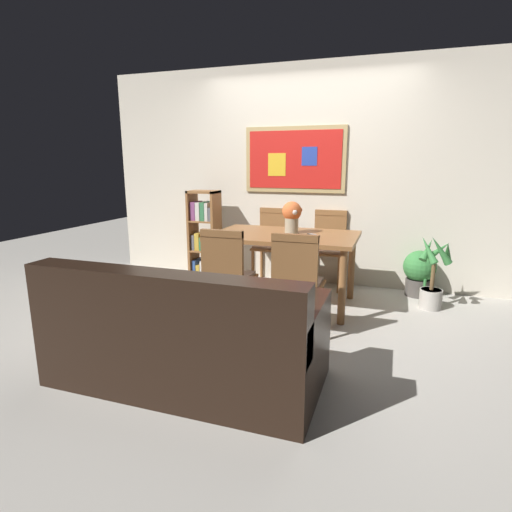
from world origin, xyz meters
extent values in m
plane|color=#B7B2A8|center=(0.00, 0.00, 0.00)|extent=(12.00, 12.00, 0.00)
cube|color=beige|center=(0.00, 1.37, 1.30)|extent=(5.20, 0.10, 2.60)
cube|color=tan|center=(-0.15, 1.31, 1.50)|extent=(1.23, 0.02, 0.77)
cube|color=red|center=(-0.15, 1.29, 1.50)|extent=(1.13, 0.01, 0.67)
cube|color=gold|center=(-0.36, 1.29, 1.44)|extent=(0.22, 0.00, 0.27)
cube|color=#263FA5|center=(0.04, 1.29, 1.54)|extent=(0.18, 0.00, 0.22)
cube|color=brown|center=(-0.02, 0.41, 0.73)|extent=(1.47, 0.94, 0.04)
cylinder|color=brown|center=(-0.67, 0.02, 0.35)|extent=(0.07, 0.07, 0.71)
cylinder|color=brown|center=(0.63, 0.02, 0.35)|extent=(0.07, 0.07, 0.71)
cylinder|color=brown|center=(-0.67, 0.80, 0.35)|extent=(0.07, 0.07, 0.71)
cylinder|color=brown|center=(0.63, 0.80, 0.35)|extent=(0.07, 0.07, 0.71)
cube|color=brown|center=(0.31, -0.31, 0.44)|extent=(0.40, 0.40, 0.03)
cube|color=#997A66|center=(0.31, -0.31, 0.47)|extent=(0.36, 0.36, 0.03)
cylinder|color=brown|center=(0.14, -0.48, 0.21)|extent=(0.04, 0.04, 0.42)
cylinder|color=brown|center=(0.48, -0.48, 0.21)|extent=(0.04, 0.04, 0.42)
cylinder|color=brown|center=(0.14, -0.14, 0.21)|extent=(0.04, 0.04, 0.42)
cylinder|color=brown|center=(0.48, -0.14, 0.21)|extent=(0.04, 0.04, 0.42)
cube|color=brown|center=(0.31, -0.49, 0.68)|extent=(0.38, 0.04, 0.46)
cube|color=brown|center=(0.31, -0.49, 0.88)|extent=(0.38, 0.05, 0.06)
cube|color=brown|center=(-0.39, 1.13, 0.44)|extent=(0.40, 0.40, 0.03)
cube|color=#997A66|center=(-0.39, 1.13, 0.47)|extent=(0.36, 0.36, 0.03)
cylinder|color=brown|center=(-0.22, 1.30, 0.21)|extent=(0.04, 0.04, 0.42)
cylinder|color=brown|center=(-0.56, 1.30, 0.21)|extent=(0.04, 0.04, 0.42)
cylinder|color=brown|center=(-0.22, 0.96, 0.21)|extent=(0.04, 0.04, 0.42)
cylinder|color=brown|center=(-0.56, 0.96, 0.21)|extent=(0.04, 0.04, 0.42)
cube|color=brown|center=(-0.39, 1.31, 0.68)|extent=(0.38, 0.04, 0.46)
cube|color=brown|center=(-0.39, 1.31, 0.88)|extent=(0.38, 0.05, 0.06)
cube|color=brown|center=(-0.32, -0.31, 0.44)|extent=(0.40, 0.40, 0.03)
cube|color=#997A66|center=(-0.32, -0.31, 0.47)|extent=(0.36, 0.36, 0.03)
cylinder|color=brown|center=(-0.49, -0.48, 0.21)|extent=(0.04, 0.04, 0.42)
cylinder|color=brown|center=(-0.15, -0.48, 0.21)|extent=(0.04, 0.04, 0.42)
cylinder|color=brown|center=(-0.49, -0.14, 0.21)|extent=(0.04, 0.04, 0.42)
cylinder|color=brown|center=(-0.15, -0.14, 0.21)|extent=(0.04, 0.04, 0.42)
cube|color=brown|center=(-0.32, -0.49, 0.68)|extent=(0.38, 0.04, 0.46)
cube|color=brown|center=(-0.32, -0.49, 0.88)|extent=(0.38, 0.05, 0.06)
cube|color=brown|center=(0.31, 1.12, 0.44)|extent=(0.40, 0.40, 0.03)
cube|color=#997A66|center=(0.31, 1.12, 0.47)|extent=(0.36, 0.36, 0.03)
cylinder|color=brown|center=(0.48, 1.29, 0.21)|extent=(0.04, 0.04, 0.42)
cylinder|color=brown|center=(0.14, 1.29, 0.21)|extent=(0.04, 0.04, 0.42)
cylinder|color=brown|center=(0.48, 0.95, 0.21)|extent=(0.04, 0.04, 0.42)
cylinder|color=brown|center=(0.14, 0.95, 0.21)|extent=(0.04, 0.04, 0.42)
cube|color=brown|center=(0.31, 1.30, 0.68)|extent=(0.38, 0.04, 0.46)
cube|color=brown|center=(0.31, 1.30, 0.88)|extent=(0.38, 0.05, 0.06)
cube|color=black|center=(-0.23, -1.31, 0.20)|extent=(1.80, 0.84, 0.40)
cube|color=black|center=(-0.23, -1.63, 0.62)|extent=(1.80, 0.20, 0.44)
cube|color=black|center=(-1.04, -1.31, 0.51)|extent=(0.18, 0.80, 0.22)
cube|color=black|center=(0.58, -1.31, 0.51)|extent=(0.18, 0.80, 0.22)
cube|color=#B78C33|center=(-0.68, -1.49, 0.56)|extent=(0.32, 0.16, 0.33)
cube|color=#334C72|center=(-0.23, -1.49, 0.56)|extent=(0.32, 0.16, 0.33)
cube|color=brown|center=(-1.38, 1.00, 0.56)|extent=(0.03, 0.28, 1.13)
cube|color=brown|center=(-1.05, 1.00, 0.56)|extent=(0.03, 0.28, 1.13)
cube|color=brown|center=(-1.22, 1.00, 0.01)|extent=(0.36, 0.28, 0.03)
cube|color=brown|center=(-1.22, 1.00, 1.11)|extent=(0.36, 0.28, 0.03)
cube|color=brown|center=(-1.22, 1.00, 0.38)|extent=(0.30, 0.28, 0.02)
cube|color=brown|center=(-1.22, 1.00, 0.75)|extent=(0.30, 0.28, 0.02)
cube|color=#2D4C8C|center=(-1.34, 1.00, 0.14)|extent=(0.04, 0.22, 0.22)
cube|color=gold|center=(-1.28, 1.00, 0.11)|extent=(0.05, 0.22, 0.16)
cube|color=beige|center=(-1.22, 1.00, 0.14)|extent=(0.05, 0.22, 0.22)
cube|color=#595960|center=(-1.17, 1.00, 0.14)|extent=(0.04, 0.22, 0.23)
cube|color=#7F3F72|center=(-1.12, 1.00, 0.14)|extent=(0.04, 0.22, 0.22)
cube|color=#337247|center=(-1.07, 1.00, 0.13)|extent=(0.04, 0.22, 0.20)
cube|color=#595960|center=(-1.34, 1.00, 0.48)|extent=(0.04, 0.22, 0.19)
cube|color=gold|center=(-1.28, 1.00, 0.49)|extent=(0.06, 0.22, 0.21)
cube|color=#337247|center=(-1.22, 1.00, 0.47)|extent=(0.06, 0.22, 0.17)
cube|color=#B2332D|center=(-1.16, 1.00, 0.49)|extent=(0.04, 0.22, 0.21)
cube|color=#7F3F72|center=(-1.33, 1.00, 0.88)|extent=(0.06, 0.22, 0.23)
cube|color=beige|center=(-1.26, 1.00, 0.87)|extent=(0.06, 0.22, 0.22)
cube|color=#337247|center=(-1.20, 1.00, 0.88)|extent=(0.06, 0.22, 0.23)
cube|color=beige|center=(-1.14, 1.00, 0.87)|extent=(0.04, 0.22, 0.22)
cube|color=#595960|center=(-1.09, 1.00, 0.84)|extent=(0.05, 0.22, 0.17)
cylinder|color=#4C4742|center=(1.34, 1.15, 0.10)|extent=(0.27, 0.27, 0.19)
cylinder|color=#332319|center=(1.34, 1.15, 0.18)|extent=(0.25, 0.25, 0.02)
sphere|color=#387F3D|center=(1.34, 1.15, 0.34)|extent=(0.35, 0.35, 0.35)
cylinder|color=#387F3D|center=(1.40, 1.01, 0.13)|extent=(0.03, 0.03, 0.21)
cylinder|color=#387F3D|center=(1.47, 1.24, 0.11)|extent=(0.03, 0.03, 0.26)
cylinder|color=#B2ADA3|center=(1.45, 0.74, 0.10)|extent=(0.22, 0.22, 0.20)
cylinder|color=#332319|center=(1.45, 0.74, 0.19)|extent=(0.20, 0.20, 0.02)
cylinder|color=brown|center=(1.45, 0.74, 0.35)|extent=(0.04, 0.04, 0.30)
cone|color=#387F3D|center=(1.56, 0.73, 0.61)|extent=(0.11, 0.25, 0.26)
cone|color=#387F3D|center=(1.49, 0.85, 0.59)|extent=(0.25, 0.16, 0.23)
cone|color=#387F3D|center=(1.38, 0.79, 0.60)|extent=(0.18, 0.22, 0.24)
cone|color=#387F3D|center=(1.38, 0.67, 0.62)|extent=(0.23, 0.22, 0.28)
cone|color=#387F3D|center=(1.48, 0.64, 0.64)|extent=(0.26, 0.15, 0.31)
cylinder|color=tan|center=(0.04, 0.47, 0.83)|extent=(0.14, 0.14, 0.16)
sphere|color=#D86633|center=(0.04, 0.47, 0.98)|extent=(0.20, 0.20, 0.20)
sphere|color=silver|center=(0.00, 0.54, 0.99)|extent=(0.07, 0.07, 0.07)
sphere|color=silver|center=(0.08, 0.41, 0.98)|extent=(0.06, 0.06, 0.06)
sphere|color=#D86633|center=(0.11, 0.50, 0.99)|extent=(0.05, 0.05, 0.05)
cube|color=black|center=(0.29, 0.36, 0.76)|extent=(0.14, 0.14, 0.02)
cube|color=gray|center=(0.29, 0.36, 0.77)|extent=(0.09, 0.09, 0.00)
camera|label=1|loc=(1.05, -3.60, 1.46)|focal=28.68mm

